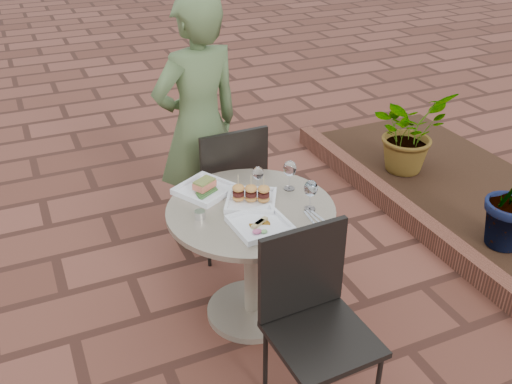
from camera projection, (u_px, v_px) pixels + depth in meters
name	position (u px, v px, depth m)	size (l,w,h in m)	color
ground	(214.00, 299.00, 3.49)	(60.00, 60.00, 0.00)	brown
cafe_table	(251.00, 246.00, 3.14)	(0.90, 0.90, 0.73)	gray
chair_far	(229.00, 181.00, 3.65)	(0.45, 0.45, 0.93)	black
chair_near	(313.00, 309.00, 2.59)	(0.46, 0.46, 0.93)	black
diner	(199.00, 127.00, 3.65)	(0.62, 0.41, 1.70)	#465B32
plate_salmon	(205.00, 189.00, 3.15)	(0.37, 0.37, 0.07)	white
plate_sliders	(251.00, 197.00, 3.04)	(0.35, 0.35, 0.17)	white
plate_tuna	(260.00, 224.00, 2.85)	(0.28, 0.28, 0.03)	white
wine_glass_right	(311.00, 189.00, 2.95)	(0.07, 0.07, 0.17)	white
wine_glass_mid	(258.00, 174.00, 3.13)	(0.06, 0.06, 0.15)	white
wine_glass_far	(290.00, 169.00, 3.13)	(0.07, 0.07, 0.17)	white
steel_ramekin	(200.00, 215.00, 2.92)	(0.06, 0.06, 0.04)	silver
cutlery_set	(317.00, 220.00, 2.91)	(0.10, 0.21, 0.00)	silver
planter_curb	(401.00, 209.00, 4.25)	(0.12, 3.00, 0.15)	brown
mulch_bed	(473.00, 195.00, 4.52)	(1.30, 3.00, 0.06)	black
potted_plant_a	(409.00, 131.00, 4.69)	(0.62, 0.54, 0.69)	#33662D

